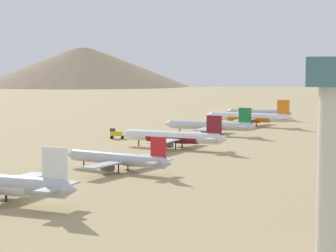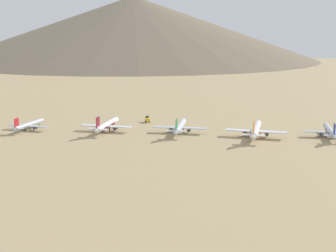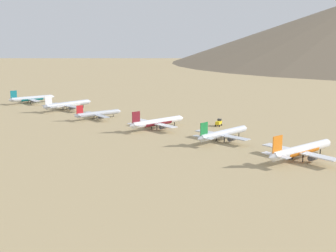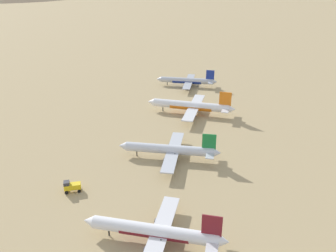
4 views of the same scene
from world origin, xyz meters
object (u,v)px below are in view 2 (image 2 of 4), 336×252
(parked_jet_3, at_px, (107,125))
(parked_jet_4, at_px, (29,125))
(parked_jet_0, at_px, (330,131))
(parked_jet_1, at_px, (256,130))
(parked_jet_2, at_px, (180,126))
(service_truck, at_px, (147,119))

(parked_jet_3, relative_size, parked_jet_4, 1.20)
(parked_jet_0, height_order, parked_jet_3, parked_jet_3)
(parked_jet_1, xyz_separation_m, parked_jet_2, (6.16, 44.04, -0.39))
(parked_jet_4, distance_m, service_truck, 75.53)
(parked_jet_1, relative_size, parked_jet_3, 1.10)
(service_truck, bearing_deg, parked_jet_0, -106.02)
(parked_jet_0, relative_size, parked_jet_3, 0.93)
(parked_jet_0, relative_size, parked_jet_2, 0.94)
(parked_jet_3, bearing_deg, parked_jet_0, -90.86)
(parked_jet_1, distance_m, parked_jet_2, 44.47)
(parked_jet_1, bearing_deg, parked_jet_3, 86.09)
(service_truck, bearing_deg, parked_jet_2, -140.75)
(parked_jet_1, bearing_deg, parked_jet_2, 82.03)
(parked_jet_2, relative_size, parked_jet_4, 1.18)
(parked_jet_0, height_order, parked_jet_2, parked_jet_2)
(parked_jet_2, distance_m, service_truck, 38.17)
(service_truck, bearing_deg, parked_jet_4, 115.03)
(parked_jet_1, distance_m, parked_jet_3, 88.58)
(parked_jet_3, distance_m, service_truck, 35.93)
(parked_jet_1, xyz_separation_m, parked_jet_4, (3.75, 136.60, -0.95))
(parked_jet_0, bearing_deg, parked_jet_2, 88.61)
(parked_jet_1, xyz_separation_m, parked_jet_3, (6.03, 88.37, -0.39))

